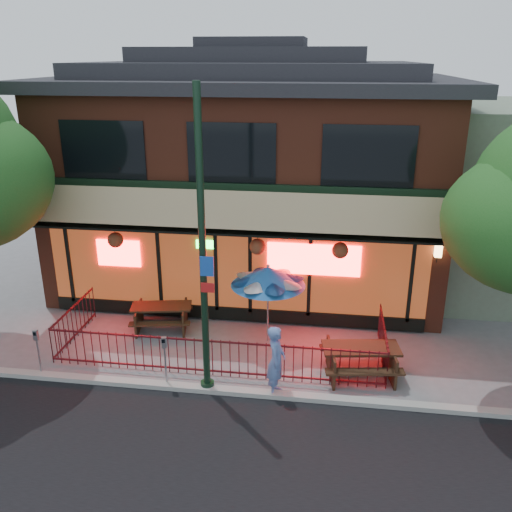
{
  "coord_description": "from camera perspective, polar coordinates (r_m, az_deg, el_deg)",
  "views": [
    {
      "loc": [
        2.67,
        -11.1,
        7.46
      ],
      "look_at": [
        0.83,
        2.0,
        2.54
      ],
      "focal_mm": 38.0,
      "sensor_mm": 36.0,
      "label": 1
    }
  ],
  "objects": [
    {
      "name": "restaurant_building",
      "position": [
        18.71,
        -0.34,
        10.15
      ],
      "size": [
        12.96,
        9.49,
        8.05
      ],
      "color": "brown",
      "rests_on": "ground"
    },
    {
      "name": "curb",
      "position": [
        13.2,
        -5.23,
        -13.78
      ],
      "size": [
        80.0,
        0.25,
        0.12
      ],
      "primitive_type": "cube",
      "color": "#999993",
      "rests_on": "ground"
    },
    {
      "name": "patio_fence",
      "position": [
        13.72,
        -4.36,
        -9.49
      ],
      "size": [
        8.44,
        2.62,
        1.0
      ],
      "color": "#4E1017",
      "rests_on": "ground"
    },
    {
      "name": "parking_meter_far",
      "position": [
        14.33,
        -22.03,
        -8.7
      ],
      "size": [
        0.12,
        0.1,
        1.25
      ],
      "color": "#97989F",
      "rests_on": "ground"
    },
    {
      "name": "pedestrian",
      "position": [
        12.65,
        2.14,
        -10.98
      ],
      "size": [
        0.44,
        0.65,
        1.74
      ],
      "primitive_type": "imported",
      "rotation": [
        0.0,
        0.0,
        1.54
      ],
      "color": "#5974B2",
      "rests_on": "ground"
    },
    {
      "name": "parking_meter_near",
      "position": [
        13.08,
        -9.58,
        -10.06
      ],
      "size": [
        0.14,
        0.13,
        1.31
      ],
      "color": "gray",
      "rests_on": "ground"
    },
    {
      "name": "street_light",
      "position": [
        11.84,
        -5.59,
        -1.04
      ],
      "size": [
        0.43,
        0.32,
        7.0
      ],
      "color": "black",
      "rests_on": "ground"
    },
    {
      "name": "patio_umbrella",
      "position": [
        14.38,
        1.28,
        -2.13
      ],
      "size": [
        2.0,
        2.0,
        2.28
      ],
      "color": "gray",
      "rests_on": "ground"
    },
    {
      "name": "picnic_table_left",
      "position": [
        15.89,
        -9.9,
        -5.98
      ],
      "size": [
        1.91,
        1.59,
        0.73
      ],
      "color": "#382414",
      "rests_on": "ground"
    },
    {
      "name": "picnic_table_right",
      "position": [
        13.72,
        10.95,
        -10.37
      ],
      "size": [
        2.05,
        1.68,
        0.8
      ],
      "color": "#392214",
      "rests_on": "ground"
    },
    {
      "name": "ground",
      "position": [
        13.64,
        -4.74,
        -12.82
      ],
      "size": [
        80.0,
        80.0,
        0.0
      ],
      "primitive_type": "plane",
      "color": "gray",
      "rests_on": "ground"
    }
  ]
}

